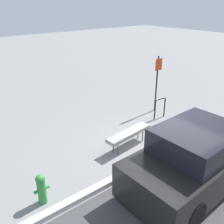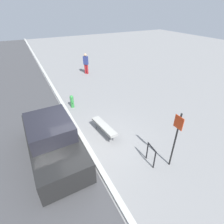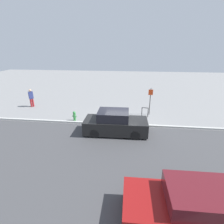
{
  "view_description": "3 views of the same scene",
  "coord_description": "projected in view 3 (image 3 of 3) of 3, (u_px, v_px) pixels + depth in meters",
  "views": [
    {
      "loc": [
        -5.24,
        -3.99,
        4.3
      ],
      "look_at": [
        -0.83,
        1.5,
        1.12
      ],
      "focal_mm": 40.0,
      "sensor_mm": 36.0,
      "label": 1
    },
    {
      "loc": [
        5.32,
        -1.64,
        5.24
      ],
      "look_at": [
        -0.59,
        1.47,
        1.08
      ],
      "focal_mm": 28.0,
      "sensor_mm": 36.0,
      "label": 2
    },
    {
      "loc": [
        0.65,
        -11.84,
        5.52
      ],
      "look_at": [
        -0.65,
        -0.29,
        1.13
      ],
      "focal_mm": 28.0,
      "sensor_mm": 36.0,
      "label": 3
    }
  ],
  "objects": [
    {
      "name": "bike_rack",
      "position": [
        145.0,
        111.0,
        14.36
      ],
      "size": [
        0.55,
        0.11,
        0.83
      ],
      "rotation": [
        0.0,
        0.0,
        -0.11
      ],
      "color": "black",
      "rests_on": "ground_plane"
    },
    {
      "name": "parked_car_across",
      "position": [
        194.0,
        207.0,
        5.63
      ],
      "size": [
        4.54,
        1.93,
        1.42
      ],
      "rotation": [
        0.0,
        0.0,
        3.16
      ],
      "color": "black",
      "rests_on": "ground_plane"
    },
    {
      "name": "road_strip",
      "position": [
        114.0,
        171.0,
        8.24
      ],
      "size": [
        60.0,
        10.0,
        0.01
      ],
      "color": "#424244",
      "rests_on": "ground_plane"
    },
    {
      "name": "ground_plane",
      "position": [
        121.0,
        125.0,
        13.03
      ],
      "size": [
        60.0,
        60.0,
        0.0
      ],
      "primitive_type": "plane",
      "color": "gray"
    },
    {
      "name": "curb",
      "position": [
        121.0,
        124.0,
        13.01
      ],
      "size": [
        60.0,
        0.2,
        0.13
      ],
      "color": "#B7B7B2",
      "rests_on": "ground_plane"
    },
    {
      "name": "fire_hydrant",
      "position": [
        74.0,
        116.0,
        13.72
      ],
      "size": [
        0.36,
        0.22,
        0.77
      ],
      "color": "#338C3F",
      "rests_on": "ground_plane"
    },
    {
      "name": "bench",
      "position": [
        115.0,
        114.0,
        13.88
      ],
      "size": [
        1.71,
        0.54,
        0.53
      ],
      "rotation": [
        0.0,
        0.0,
        0.1
      ],
      "color": "#515156",
      "rests_on": "ground_plane"
    },
    {
      "name": "sign_post",
      "position": [
        150.0,
        99.0,
        14.57
      ],
      "size": [
        0.36,
        0.08,
        2.3
      ],
      "color": "black",
      "rests_on": "ground_plane"
    },
    {
      "name": "pedestrian",
      "position": [
        31.0,
        97.0,
        16.7
      ],
      "size": [
        0.43,
        0.43,
        1.72
      ],
      "rotation": [
        0.0,
        0.0,
        3.91
      ],
      "color": "maroon",
      "rests_on": "ground_plane"
    },
    {
      "name": "parked_car_near",
      "position": [
        115.0,
        123.0,
        11.63
      ],
      "size": [
        4.2,
        1.85,
        1.58
      ],
      "rotation": [
        0.0,
        0.0,
        0.02
      ],
      "color": "black",
      "rests_on": "ground_plane"
    }
  ]
}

